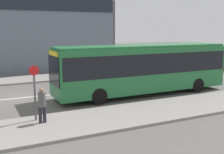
{
  "coord_description": "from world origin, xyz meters",
  "views": [
    {
      "loc": [
        -2.69,
        -17.96,
        4.3
      ],
      "look_at": [
        5.05,
        -2.12,
        1.26
      ],
      "focal_mm": 45.0,
      "sensor_mm": 36.0,
      "label": 1
    }
  ],
  "objects_px": {
    "city_bus": "(143,66)",
    "pedestrian_near_stop": "(42,103)",
    "parked_car_1": "(221,64)",
    "bus_stop_sign": "(35,88)",
    "parked_car_0": "(182,67)",
    "street_lamp": "(114,28)"
  },
  "relations": [
    {
      "from": "city_bus",
      "to": "pedestrian_near_stop",
      "type": "height_order",
      "value": "city_bus"
    },
    {
      "from": "parked_car_1",
      "to": "bus_stop_sign",
      "type": "height_order",
      "value": "bus_stop_sign"
    },
    {
      "from": "pedestrian_near_stop",
      "to": "street_lamp",
      "type": "xyz_separation_m",
      "value": [
        9.2,
        11.28,
        3.37
      ]
    },
    {
      "from": "city_bus",
      "to": "parked_car_1",
      "type": "bearing_deg",
      "value": 22.55
    },
    {
      "from": "bus_stop_sign",
      "to": "street_lamp",
      "type": "height_order",
      "value": "street_lamp"
    },
    {
      "from": "city_bus",
      "to": "pedestrian_near_stop",
      "type": "distance_m",
      "value": 8.11
    },
    {
      "from": "bus_stop_sign",
      "to": "parked_car_0",
      "type": "bearing_deg",
      "value": 29.07
    },
    {
      "from": "city_bus",
      "to": "street_lamp",
      "type": "bearing_deg",
      "value": 76.08
    },
    {
      "from": "parked_car_0",
      "to": "pedestrian_near_stop",
      "type": "relative_size",
      "value": 2.58
    },
    {
      "from": "parked_car_0",
      "to": "pedestrian_near_stop",
      "type": "bearing_deg",
      "value": -149.29
    },
    {
      "from": "city_bus",
      "to": "parked_car_0",
      "type": "height_order",
      "value": "city_bus"
    },
    {
      "from": "city_bus",
      "to": "parked_car_0",
      "type": "distance_m",
      "value": 10.36
    },
    {
      "from": "city_bus",
      "to": "pedestrian_near_stop",
      "type": "xyz_separation_m",
      "value": [
        -7.36,
        -3.3,
        -0.84
      ]
    },
    {
      "from": "parked_car_1",
      "to": "street_lamp",
      "type": "distance_m",
      "value": 12.27
    },
    {
      "from": "city_bus",
      "to": "street_lamp",
      "type": "relative_size",
      "value": 1.7
    },
    {
      "from": "city_bus",
      "to": "bus_stop_sign",
      "type": "relative_size",
      "value": 4.59
    },
    {
      "from": "parked_car_0",
      "to": "parked_car_1",
      "type": "height_order",
      "value": "parked_car_1"
    },
    {
      "from": "city_bus",
      "to": "parked_car_1",
      "type": "distance_m",
      "value": 14.58
    },
    {
      "from": "parked_car_1",
      "to": "parked_car_0",
      "type": "bearing_deg",
      "value": 177.28
    },
    {
      "from": "parked_car_1",
      "to": "street_lamp",
      "type": "xyz_separation_m",
      "value": [
        -11.49,
        2.19,
        3.73
      ]
    },
    {
      "from": "parked_car_0",
      "to": "bus_stop_sign",
      "type": "height_order",
      "value": "bus_stop_sign"
    },
    {
      "from": "city_bus",
      "to": "bus_stop_sign",
      "type": "distance_m",
      "value": 8.07
    }
  ]
}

